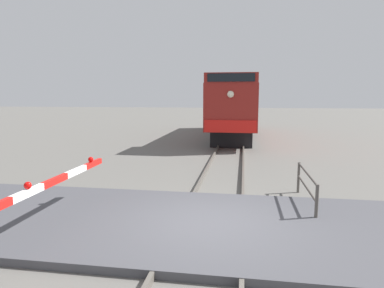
{
  "coord_description": "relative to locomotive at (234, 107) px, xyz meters",
  "views": [
    {
      "loc": [
        0.69,
        -7.08,
        2.95
      ],
      "look_at": [
        -0.98,
        3.62,
        1.39
      ],
      "focal_mm": 30.99,
      "sensor_mm": 36.0,
      "label": 1
    }
  ],
  "objects": [
    {
      "name": "ground_plane",
      "position": [
        0.0,
        -17.18,
        -2.16
      ],
      "size": [
        160.0,
        160.0,
        0.0
      ],
      "primitive_type": "plane",
      "color": "#605E59"
    },
    {
      "name": "rail_track_left",
      "position": [
        -0.72,
        -17.18,
        -2.08
      ],
      "size": [
        0.08,
        80.0,
        0.15
      ],
      "primitive_type": "cube",
      "color": "#59544C",
      "rests_on": "ground_plane"
    },
    {
      "name": "rail_track_right",
      "position": [
        0.72,
        -17.18,
        -2.08
      ],
      "size": [
        0.08,
        80.0,
        0.15
      ],
      "primitive_type": "cube",
      "color": "#59544C",
      "rests_on": "ground_plane"
    },
    {
      "name": "road_surface",
      "position": [
        0.0,
        -17.18,
        -2.08
      ],
      "size": [
        36.0,
        4.46,
        0.16
      ],
      "primitive_type": "cube",
      "color": "#47474C",
      "rests_on": "ground_plane"
    },
    {
      "name": "locomotive",
      "position": [
        0.0,
        0.0,
        0.0
      ],
      "size": [
        2.86,
        14.43,
        4.17
      ],
      "color": "black",
      "rests_on": "ground_plane"
    },
    {
      "name": "guard_railing",
      "position": [
        2.41,
        -15.21,
        -1.54
      ],
      "size": [
        0.08,
        2.67,
        0.95
      ],
      "color": "#4C4742",
      "rests_on": "ground_plane"
    }
  ]
}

